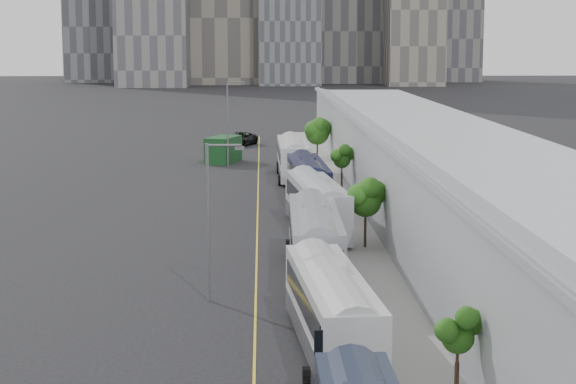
{
  "coord_description": "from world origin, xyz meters",
  "views": [
    {
      "loc": [
        -1.15,
        -6.34,
        13.58
      ],
      "look_at": [
        0.73,
        61.83,
        3.0
      ],
      "focal_mm": 60.0,
      "sensor_mm": 36.0,
      "label": 1
    }
  ],
  "objects_px": {
    "bus_3": "(315,246)",
    "street_lamp_far": "(229,117)",
    "shipping_container": "(223,150)",
    "bus_4": "(317,210)",
    "street_lamp_near": "(211,210)",
    "bus_6": "(293,161)",
    "suv": "(240,139)",
    "bus_5": "(308,185)",
    "bus_2": "(331,317)"
  },
  "relations": [
    {
      "from": "bus_2",
      "to": "street_lamp_near",
      "type": "bearing_deg",
      "value": 118.18
    },
    {
      "from": "bus_3",
      "to": "suv",
      "type": "xyz_separation_m",
      "value": [
        -6.04,
        72.72,
        -0.84
      ]
    },
    {
      "from": "bus_3",
      "to": "street_lamp_near",
      "type": "xyz_separation_m",
      "value": [
        -5.75,
        -5.65,
        3.16
      ]
    },
    {
      "from": "bus_2",
      "to": "suv",
      "type": "xyz_separation_m",
      "value": [
        -5.97,
        87.18,
        -0.72
      ]
    },
    {
      "from": "bus_6",
      "to": "shipping_container",
      "type": "distance_m",
      "value": 15.28
    },
    {
      "from": "bus_2",
      "to": "bus_5",
      "type": "distance_m",
      "value": 39.44
    },
    {
      "from": "bus_3",
      "to": "bus_5",
      "type": "height_order",
      "value": "bus_3"
    },
    {
      "from": "bus_6",
      "to": "street_lamp_near",
      "type": "bearing_deg",
      "value": -97.45
    },
    {
      "from": "bus_2",
      "to": "bus_5",
      "type": "relative_size",
      "value": 0.97
    },
    {
      "from": "bus_5",
      "to": "suv",
      "type": "bearing_deg",
      "value": 95.96
    },
    {
      "from": "street_lamp_near",
      "to": "bus_6",
      "type": "bearing_deg",
      "value": 82.94
    },
    {
      "from": "bus_5",
      "to": "shipping_container",
      "type": "bearing_deg",
      "value": 103.56
    },
    {
      "from": "bus_5",
      "to": "suv",
      "type": "relative_size",
      "value": 2.12
    },
    {
      "from": "bus_6",
      "to": "bus_4",
      "type": "bearing_deg",
      "value": -88.82
    },
    {
      "from": "bus_5",
      "to": "bus_6",
      "type": "xyz_separation_m",
      "value": [
        -0.77,
        16.22,
        0.06
      ]
    },
    {
      "from": "bus_6",
      "to": "suv",
      "type": "distance_m",
      "value": 32.13
    },
    {
      "from": "street_lamp_near",
      "to": "shipping_container",
      "type": "height_order",
      "value": "street_lamp_near"
    },
    {
      "from": "bus_3",
      "to": "bus_5",
      "type": "distance_m",
      "value": 24.98
    },
    {
      "from": "bus_6",
      "to": "street_lamp_near",
      "type": "distance_m",
      "value": 47.3
    },
    {
      "from": "bus_3",
      "to": "shipping_container",
      "type": "height_order",
      "value": "bus_3"
    },
    {
      "from": "street_lamp_far",
      "to": "shipping_container",
      "type": "relative_size",
      "value": 1.73
    },
    {
      "from": "shipping_container",
      "to": "street_lamp_far",
      "type": "bearing_deg",
      "value": -57.08
    },
    {
      "from": "bus_3",
      "to": "street_lamp_near",
      "type": "distance_m",
      "value": 8.66
    },
    {
      "from": "bus_3",
      "to": "street_lamp_far",
      "type": "relative_size",
      "value": 1.49
    },
    {
      "from": "bus_2",
      "to": "bus_6",
      "type": "height_order",
      "value": "bus_6"
    },
    {
      "from": "bus_3",
      "to": "suv",
      "type": "distance_m",
      "value": 72.98
    },
    {
      "from": "bus_2",
      "to": "street_lamp_near",
      "type": "height_order",
      "value": "street_lamp_near"
    },
    {
      "from": "bus_3",
      "to": "bus_5",
      "type": "relative_size",
      "value": 1.03
    },
    {
      "from": "bus_3",
      "to": "street_lamp_near",
      "type": "bearing_deg",
      "value": -134.62
    },
    {
      "from": "bus_2",
      "to": "bus_4",
      "type": "xyz_separation_m",
      "value": [
        0.9,
        27.1,
        0.1
      ]
    },
    {
      "from": "bus_4",
      "to": "street_lamp_far",
      "type": "distance_m",
      "value": 39.55
    },
    {
      "from": "bus_2",
      "to": "suv",
      "type": "bearing_deg",
      "value": 89.28
    },
    {
      "from": "bus_4",
      "to": "bus_6",
      "type": "bearing_deg",
      "value": 85.94
    },
    {
      "from": "bus_3",
      "to": "street_lamp_far",
      "type": "height_order",
      "value": "street_lamp_far"
    },
    {
      "from": "bus_4",
      "to": "shipping_container",
      "type": "height_order",
      "value": "bus_4"
    },
    {
      "from": "bus_6",
      "to": "street_lamp_near",
      "type": "height_order",
      "value": "street_lamp_near"
    },
    {
      "from": "bus_5",
      "to": "suv",
      "type": "xyz_separation_m",
      "value": [
        -6.86,
        47.76,
        -0.78
      ]
    },
    {
      "from": "bus_2",
      "to": "bus_3",
      "type": "bearing_deg",
      "value": 85.09
    },
    {
      "from": "bus_5",
      "to": "shipping_container",
      "type": "height_order",
      "value": "bus_5"
    },
    {
      "from": "bus_4",
      "to": "bus_5",
      "type": "distance_m",
      "value": 12.33
    },
    {
      "from": "shipping_container",
      "to": "suv",
      "type": "bearing_deg",
      "value": 103.81
    },
    {
      "from": "street_lamp_near",
      "to": "street_lamp_far",
      "type": "xyz_separation_m",
      "value": [
        -0.94,
        56.94,
        0.52
      ]
    },
    {
      "from": "bus_2",
      "to": "suv",
      "type": "height_order",
      "value": "bus_2"
    },
    {
      "from": "bus_3",
      "to": "street_lamp_far",
      "type": "distance_m",
      "value": 51.85
    },
    {
      "from": "bus_4",
      "to": "bus_6",
      "type": "height_order",
      "value": "bus_6"
    },
    {
      "from": "bus_2",
      "to": "shipping_container",
      "type": "height_order",
      "value": "bus_2"
    },
    {
      "from": "bus_3",
      "to": "bus_6",
      "type": "height_order",
      "value": "bus_3"
    },
    {
      "from": "bus_3",
      "to": "bus_4",
      "type": "xyz_separation_m",
      "value": [
        0.83,
        12.64,
        -0.02
      ]
    },
    {
      "from": "bus_3",
      "to": "bus_4",
      "type": "height_order",
      "value": "bus_3"
    },
    {
      "from": "bus_4",
      "to": "shipping_container",
      "type": "relative_size",
      "value": 2.57
    }
  ]
}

